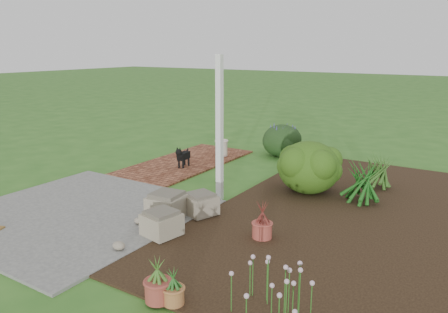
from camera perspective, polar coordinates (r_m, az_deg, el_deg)
The scene contains 18 objects.
ground at distance 7.84m, azimuth -2.81°, elevation -5.38°, with size 80.00×80.00×0.00m, color #2F6520.
concrete_patio at distance 7.46m, azimuth -18.73°, elevation -7.02°, with size 3.50×3.50×0.04m, color #5C5C5A.
brick_path at distance 10.15m, azimuth -4.97°, elevation -0.76°, with size 1.60×3.50×0.04m, color brown.
garden_bed at distance 7.25m, azimuth 16.12°, elevation -7.49°, with size 4.00×7.00×0.03m, color black.
veranda_post at distance 7.43m, azimuth -0.59°, elevation 3.54°, with size 0.10×0.10×2.50m, color white.
stone_trough_near at distance 6.27m, azimuth -8.12°, elevation -8.76°, with size 0.46×0.46×0.30m, color gray.
stone_trough_mid at distance 6.88m, azimuth -7.45°, elevation -6.47°, with size 0.51×0.51×0.34m, color #756958.
stone_trough_far at distance 6.96m, azimuth -3.07°, elevation -6.32°, with size 0.44×0.44×0.29m, color gray.
black_dog at distance 9.61m, azimuth -5.42°, elevation 0.13°, with size 0.20×0.51×0.44m.
cream_ceramic_urn at distance 10.60m, azimuth -0.32°, elevation 1.10°, with size 0.28×0.28×0.38m, color beige.
evergreen_shrub at distance 8.10m, azimuth 11.04°, elevation -1.20°, with size 1.13×1.13×0.96m, color #1C420D.
agapanthus_clump_back at distance 7.79m, azimuth 17.58°, elevation -2.75°, with size 0.91×0.91×0.82m, color #0B360C, non-canonical shape.
agapanthus_clump_front at distance 8.70m, azimuth 19.51°, elevation -1.51°, with size 0.82×0.82×0.73m, color #123A19, non-canonical shape.
pink_flower_patch at distance 4.36m, azimuth 5.75°, elevation -17.80°, with size 0.88×0.88×0.56m, color #113D0F, non-canonical shape.
terracotta_pot_bronze at distance 6.17m, azimuth 5.00°, elevation -9.55°, with size 0.27×0.27×0.22m, color #A24236.
terracotta_pot_small_left at distance 4.75m, azimuth -6.59°, elevation -17.58°, with size 0.22×0.22×0.18m, color #A66638.
terracotta_pot_small_right at distance 4.81m, azimuth -8.62°, elevation -16.95°, with size 0.27×0.27×0.23m, color #973D33.
purple_flowering_bush at distance 10.80m, azimuth 7.56°, elevation 2.16°, with size 0.95×0.95×0.81m, color black.
Camera 1 is at (4.29, -6.03, 2.61)m, focal length 35.00 mm.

